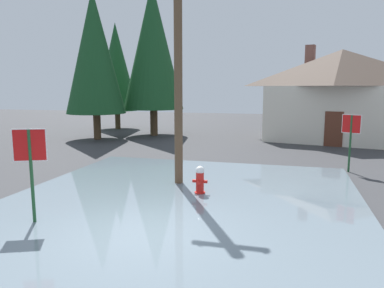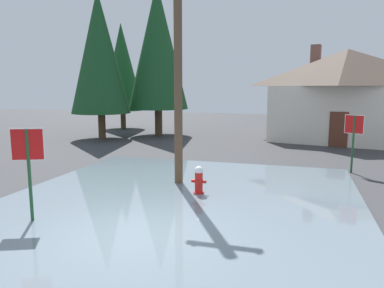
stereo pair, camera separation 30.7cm
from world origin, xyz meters
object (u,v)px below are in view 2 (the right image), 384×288
object	(u,v)px
stop_sign_near	(28,156)
pine_tree_short_left	(99,52)
pine_tree_mid_left	(158,47)
utility_pole	(178,66)
house	(346,94)
fire_hydrant	(199,181)
stop_sign_far	(354,132)
pine_tree_tall_left	(122,67)

from	to	relation	value
stop_sign_near	pine_tree_short_left	size ratio (longest dim) A/B	0.25
stop_sign_near	pine_tree_mid_left	xyz separation A→B (m)	(-3.21, 16.81, 4.39)
utility_pole	house	world-z (taller)	utility_pole
pine_tree_mid_left	stop_sign_near	bearing A→B (deg)	-79.18
stop_sign_near	house	size ratio (longest dim) A/B	0.24
fire_hydrant	stop_sign_far	world-z (taller)	stop_sign_far
stop_sign_near	pine_tree_tall_left	xyz separation A→B (m)	(-7.50, 19.88, 3.21)
utility_pole	fire_hydrant	bearing A→B (deg)	-45.90
stop_sign_far	house	xyz separation A→B (m)	(0.64, 9.31, 1.31)
fire_hydrant	pine_tree_short_left	xyz separation A→B (m)	(-9.45, 10.58, 5.08)
stop_sign_far	pine_tree_mid_left	bearing A→B (deg)	143.14
stop_sign_near	stop_sign_far	distance (m)	11.66
utility_pole	house	size ratio (longest dim) A/B	0.78
pine_tree_short_left	house	bearing A→B (deg)	12.72
house	pine_tree_short_left	xyz separation A→B (m)	(-15.08, -3.41, 2.59)
fire_hydrant	pine_tree_mid_left	xyz separation A→B (m)	(-6.56, 13.34, 5.65)
fire_hydrant	pine_tree_tall_left	distance (m)	20.17
house	pine_tree_tall_left	distance (m)	16.78
stop_sign_far	pine_tree_short_left	world-z (taller)	pine_tree_short_left
house	pine_tree_mid_left	world-z (taller)	pine_tree_mid_left
utility_pole	stop_sign_far	distance (m)	7.42
house	pine_tree_mid_left	xyz separation A→B (m)	(-12.20, -0.64, 3.16)
stop_sign_near	pine_tree_tall_left	world-z (taller)	pine_tree_tall_left
pine_tree_tall_left	stop_sign_far	bearing A→B (deg)	-36.51
pine_tree_tall_left	house	bearing A→B (deg)	-8.36
fire_hydrant	pine_tree_short_left	world-z (taller)	pine_tree_short_left
fire_hydrant	pine_tree_tall_left	bearing A→B (deg)	123.48
stop_sign_near	utility_pole	bearing A→B (deg)	62.52
pine_tree_mid_left	house	bearing A→B (deg)	3.01
utility_pole	house	bearing A→B (deg)	62.85
pine_tree_tall_left	pine_tree_mid_left	distance (m)	5.40
fire_hydrant	pine_tree_mid_left	bearing A→B (deg)	116.19
utility_pole	pine_tree_short_left	distance (m)	12.83
stop_sign_far	pine_tree_tall_left	bearing A→B (deg)	143.49
stop_sign_near	pine_tree_mid_left	bearing A→B (deg)	100.82
fire_hydrant	pine_tree_mid_left	size ratio (longest dim) A/B	0.09
stop_sign_near	pine_tree_mid_left	world-z (taller)	pine_tree_mid_left
fire_hydrant	stop_sign_near	bearing A→B (deg)	-133.95
utility_pole	pine_tree_tall_left	size ratio (longest dim) A/B	0.93
utility_pole	stop_sign_far	world-z (taller)	utility_pole
stop_sign_near	utility_pole	world-z (taller)	utility_pole
stop_sign_far	house	size ratio (longest dim) A/B	0.23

